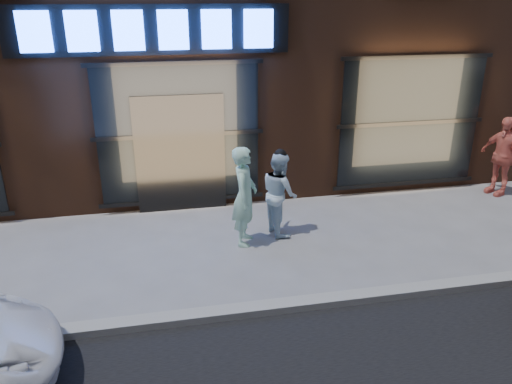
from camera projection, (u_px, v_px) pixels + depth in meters
ground at (202, 319)px, 6.95m from camera, size 90.00×90.00×0.00m
curb at (202, 316)px, 6.93m from camera, size 60.00×0.25×0.12m
man_bowtie at (245, 196)px, 8.78m from camera, size 0.61×0.76×1.81m
man_cap at (280, 193)px, 9.23m from camera, size 0.72×0.86×1.57m
passerby at (502, 156)px, 11.00m from camera, size 0.72×1.12×1.77m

